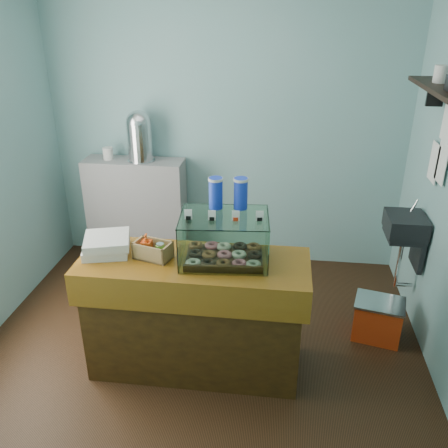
# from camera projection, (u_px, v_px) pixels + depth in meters

# --- Properties ---
(ground) EXTENTS (3.50, 3.50, 0.00)m
(ground) POSITION_uv_depth(u_px,v_px,m) (202.00, 342.00, 3.86)
(ground) COLOR black
(ground) RESTS_ON ground
(room_shell) EXTENTS (3.54, 3.04, 2.82)m
(room_shell) POSITION_uv_depth(u_px,v_px,m) (201.00, 136.00, 3.15)
(room_shell) COLOR #71A5A5
(room_shell) RESTS_ON ground
(counter) EXTENTS (1.60, 0.60, 0.90)m
(counter) POSITION_uv_depth(u_px,v_px,m) (195.00, 314.00, 3.44)
(counter) COLOR #462B0D
(counter) RESTS_ON ground
(back_shelf) EXTENTS (1.00, 0.32, 1.10)m
(back_shelf) POSITION_uv_depth(u_px,v_px,m) (137.00, 211.00, 4.92)
(back_shelf) COLOR gray
(back_shelf) RESTS_ON ground
(display_case) EXTENTS (0.63, 0.49, 0.54)m
(display_case) POSITION_uv_depth(u_px,v_px,m) (225.00, 235.00, 3.23)
(display_case) COLOR #362110
(display_case) RESTS_ON counter
(condiment_crate) EXTENTS (0.28, 0.21, 0.17)m
(condiment_crate) POSITION_uv_depth(u_px,v_px,m) (152.00, 250.00, 3.27)
(condiment_crate) COLOR #A28551
(condiment_crate) RESTS_ON counter
(pastry_boxes) EXTENTS (0.39, 0.38, 0.12)m
(pastry_boxes) POSITION_uv_depth(u_px,v_px,m) (107.00, 244.00, 3.34)
(pastry_boxes) COLOR silver
(pastry_boxes) RESTS_ON counter
(coffee_urn) EXTENTS (0.27, 0.27, 0.50)m
(coffee_urn) POSITION_uv_depth(u_px,v_px,m) (139.00, 135.00, 4.56)
(coffee_urn) COLOR silver
(coffee_urn) RESTS_ON back_shelf
(red_cooler) EXTENTS (0.44, 0.37, 0.34)m
(red_cooler) POSITION_uv_depth(u_px,v_px,m) (378.00, 319.00, 3.86)
(red_cooler) COLOR red
(red_cooler) RESTS_ON ground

